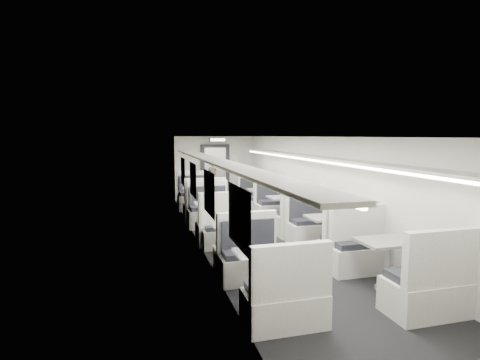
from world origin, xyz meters
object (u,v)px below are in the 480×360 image
exit_sign (218,140)px  booth_right_a (261,200)px  booth_left_b (214,218)px  booth_right_d (388,264)px  booth_left_c (232,240)px  booth_left_d (265,275)px  booth_right_b (286,211)px  booth_right_c (329,234)px  passenger (213,193)px  vestibule_door (215,173)px  booth_left_a (199,201)px

exit_sign → booth_right_a: bearing=-63.6°
booth_left_b → booth_right_d: (2.00, -4.00, 0.01)m
booth_left_c → booth_left_d: 2.04m
booth_right_a → booth_left_d: bearing=-107.7°
booth_right_b → booth_left_c: bearing=-134.2°
booth_left_c → booth_right_b: booth_right_b is taller
booth_right_c → passenger: size_ratio=1.47×
booth_right_c → vestibule_door: (-1.00, 7.04, 0.64)m
booth_left_a → booth_left_c: (0.00, -4.21, -0.07)m
passenger → vestibule_door: (0.69, 3.16, 0.27)m
booth_left_c → passenger: size_ratio=1.29×
booth_right_d → booth_left_a: bearing=107.4°
booth_right_b → exit_sign: size_ratio=3.79×
booth_left_b → passenger: size_ratio=1.48×
booth_left_b → booth_right_d: booth_right_d is taller
booth_right_a → booth_right_d: size_ratio=0.89×
booth_right_c → exit_sign: bearing=98.7°
booth_right_c → booth_left_a: bearing=114.0°
booth_right_b → exit_sign: exit_sign is taller
booth_right_a → passenger: 1.86m
booth_left_d → passenger: 5.64m
booth_right_b → booth_right_d: 4.24m
booth_left_a → booth_right_b: same height
booth_right_b → passenger: bearing=137.9°
booth_left_b → vestibule_door: bearing=78.5°
booth_left_a → exit_sign: (1.00, 2.05, 1.86)m
booth_left_d → exit_sign: size_ratio=3.43×
booth_left_d → passenger: size_ratio=1.39×
booth_right_d → vestibule_door: vestibule_door is taller
booth_left_b → exit_sign: (1.00, 4.44, 1.88)m
booth_right_c → booth_right_a: bearing=90.0°
booth_left_b → booth_left_c: (0.00, -1.82, -0.05)m
exit_sign → vestibule_door: bearing=90.0°
booth_right_b → passenger: (-1.69, 1.53, 0.35)m
vestibule_door → booth_left_a: bearing=-111.5°
booth_left_d → booth_right_d: size_ratio=0.92×
booth_right_a → booth_left_b: bearing=-129.5°
booth_right_a → exit_sign: bearing=116.4°
booth_left_c → passenger: bearing=85.1°
booth_right_a → booth_right_b: 2.19m
booth_right_b → booth_right_c: size_ratio=1.04×
booth_right_c → vestibule_door: bearing=98.1°
booth_right_b → vestibule_door: (-1.00, 4.69, 0.62)m
booth_right_b → booth_left_d: bearing=-116.0°
exit_sign → booth_left_b: bearing=-102.7°
vestibule_door → exit_sign: bearing=-90.0°
booth_left_a → booth_left_d: bearing=-90.0°
booth_left_a → booth_left_c: booth_left_a is taller
booth_right_b → booth_right_c: booth_right_b is taller
booth_left_a → booth_right_d: size_ratio=1.02×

